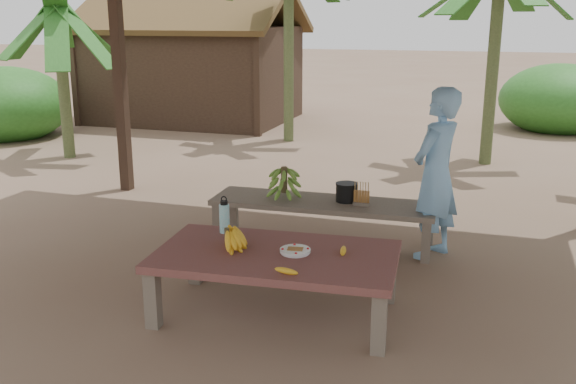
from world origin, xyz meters
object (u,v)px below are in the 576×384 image
(work_table, at_px, (276,261))
(bench, at_px, (323,206))
(plate, at_px, (295,251))
(woman, at_px, (436,174))
(ripe_banana_bunch, at_px, (227,237))
(water_flask, at_px, (224,217))
(cooking_pot, at_px, (347,193))

(work_table, bearing_deg, bench, 87.89)
(bench, bearing_deg, plate, -84.64)
(bench, height_order, woman, woman)
(ripe_banana_bunch, relative_size, plate, 1.27)
(ripe_banana_bunch, bearing_deg, bench, 78.94)
(ripe_banana_bunch, height_order, plate, ripe_banana_bunch)
(water_flask, bearing_deg, plate, -22.58)
(plate, height_order, cooking_pot, cooking_pot)
(plate, relative_size, woman, 0.14)
(work_table, height_order, water_flask, water_flask)
(cooking_pot, bearing_deg, plate, -90.82)
(bench, xyz_separation_m, woman, (1.07, -0.00, 0.41))
(bench, distance_m, plate, 1.61)
(bench, relative_size, ripe_banana_bunch, 7.52)
(work_table, relative_size, plate, 8.07)
(ripe_banana_bunch, height_order, cooking_pot, ripe_banana_bunch)
(plate, height_order, woman, woman)
(ripe_banana_bunch, relative_size, water_flask, 0.96)
(plate, distance_m, woman, 1.84)
(plate, height_order, water_flask, water_flask)
(bench, bearing_deg, work_table, -89.72)
(water_flask, bearing_deg, bench, 69.40)
(plate, xyz_separation_m, cooking_pot, (0.02, 1.65, 0.02))
(work_table, distance_m, water_flask, 0.66)
(work_table, distance_m, plate, 0.17)
(ripe_banana_bunch, bearing_deg, water_flask, 115.80)
(work_table, bearing_deg, plate, 8.01)
(woman, bearing_deg, work_table, -6.84)
(work_table, distance_m, bench, 1.63)
(work_table, distance_m, cooking_pot, 1.69)
(work_table, height_order, bench, work_table)
(bench, xyz_separation_m, cooking_pot, (0.22, 0.06, 0.14))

